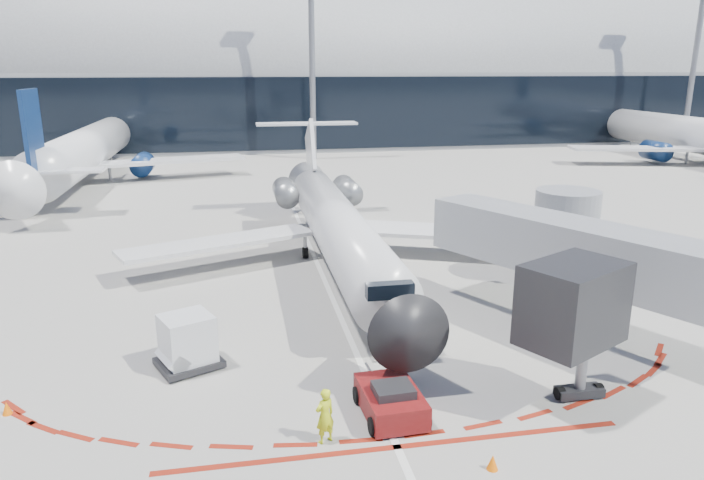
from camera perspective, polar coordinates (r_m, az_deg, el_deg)
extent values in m
plane|color=gray|center=(29.45, -1.52, -5.96)|extent=(260.00, 260.00, 0.00)
cube|color=silver|center=(31.30, -2.10, -4.63)|extent=(0.25, 40.00, 0.01)
cube|color=maroon|center=(19.41, 4.12, -18.25)|extent=(14.00, 0.25, 0.01)
cube|color=#9B9EA1|center=(92.35, -8.04, 11.79)|extent=(150.00, 24.00, 10.00)
cylinder|color=#9B9EA1|center=(92.18, -8.16, 14.89)|extent=(150.00, 24.00, 24.00)
cube|color=black|center=(80.35, -7.62, 11.27)|extent=(150.00, 0.20, 9.00)
cube|color=#919499|center=(27.14, 19.13, -0.71)|extent=(8.22, 12.61, 2.30)
cube|color=black|center=(20.95, 19.44, -5.46)|extent=(3.86, 3.44, 2.60)
cylinder|color=gray|center=(22.58, 20.18, -10.62)|extent=(0.36, 0.36, 2.40)
cube|color=black|center=(23.01, 19.95, -12.82)|extent=(1.60, 0.60, 0.30)
cylinder|color=#919499|center=(33.73, 18.76, 0.29)|extent=(3.20, 3.20, 4.80)
cylinder|color=black|center=(34.32, 18.45, -3.18)|extent=(4.00, 4.00, 0.50)
cylinder|color=gray|center=(75.66, -3.66, 16.80)|extent=(0.70, 0.70, 25.00)
cylinder|color=gray|center=(95.65, 28.78, 14.72)|extent=(0.70, 0.70, 25.00)
cylinder|color=silver|center=(33.72, -1.25, 1.14)|extent=(2.77, 22.54, 2.77)
cone|color=black|center=(21.90, 4.18, -7.01)|extent=(2.77, 2.87, 2.77)
cone|color=silver|center=(46.42, -3.88, 5.10)|extent=(2.77, 3.69, 2.77)
cube|color=black|center=(23.17, 3.19, -4.21)|extent=(1.74, 1.43, 0.56)
cube|color=silver|center=(35.05, -11.96, -0.20)|extent=(10.97, 6.51, 0.32)
cube|color=silver|center=(36.90, 8.14, 0.77)|extent=(10.97, 6.51, 0.32)
cube|color=silver|center=(45.03, -3.79, 7.94)|extent=(0.26, 4.81, 4.89)
cube|color=silver|center=(46.96, -4.15, 10.51)|extent=(7.38, 1.64, 0.16)
cylinder|color=slate|center=(42.17, -6.07, 4.34)|extent=(1.54, 3.48, 1.54)
cylinder|color=slate|center=(42.69, -0.43, 4.56)|extent=(1.54, 3.48, 1.54)
cylinder|color=black|center=(25.66, 2.22, -8.64)|extent=(0.23, 0.57, 0.57)
cylinder|color=black|center=(36.53, -4.26, -1.15)|extent=(0.31, 0.66, 0.66)
cylinder|color=black|center=(36.97, 0.47, -0.90)|extent=(0.31, 0.66, 0.66)
cylinder|color=gray|center=(25.55, 2.23, -8.07)|extent=(0.18, 0.18, 1.13)
cube|color=#5B0D0D|center=(20.68, 3.52, -14.40)|extent=(1.90, 2.89, 0.79)
cube|color=black|center=(20.20, 3.77, -13.46)|extent=(1.28, 1.11, 0.31)
cylinder|color=gray|center=(22.38, 2.04, -12.41)|extent=(0.21, 2.28, 0.09)
cylinder|color=black|center=(19.79, 1.96, -16.55)|extent=(0.27, 0.57, 0.56)
cylinder|color=black|center=(20.24, 6.68, -15.87)|extent=(0.27, 0.57, 0.56)
cylinder|color=black|center=(21.39, 0.54, -13.90)|extent=(0.27, 0.57, 0.56)
cylinder|color=black|center=(21.80, 4.90, -13.34)|extent=(0.27, 0.57, 0.56)
imported|color=#C2D516|center=(19.15, -2.49, -15.67)|extent=(0.75, 0.66, 1.74)
cube|color=black|center=(24.42, -14.58, -10.71)|extent=(2.74, 2.57, 0.24)
cube|color=silver|center=(24.01, -14.74, -8.62)|extent=(2.25, 2.20, 1.74)
cylinder|color=black|center=(23.62, -15.96, -12.00)|extent=(0.19, 0.24, 0.22)
cylinder|color=black|center=(24.13, -12.01, -11.10)|extent=(0.19, 0.24, 0.22)
cylinder|color=black|center=(24.83, -17.06, -10.68)|extent=(0.19, 0.24, 0.22)
cylinder|color=black|center=(25.32, -13.28, -9.86)|extent=(0.19, 0.24, 0.22)
cone|color=#FF6905|center=(23.55, -28.88, -13.23)|extent=(0.32, 0.32, 0.44)
cone|color=#FF6905|center=(18.78, 12.66, -19.11)|extent=(0.32, 0.32, 0.45)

